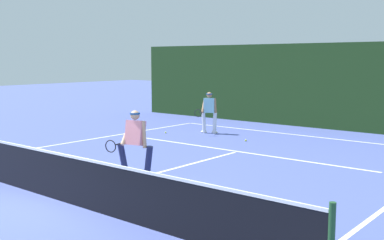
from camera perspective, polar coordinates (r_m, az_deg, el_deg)
ground_plane at (r=10.15m, az=-15.86°, el=-9.17°), size 80.00×80.00×0.00m
court_line_baseline_far at (r=18.29m, az=12.73°, el=-1.78°), size 10.65×0.10×0.01m
court_line_service at (r=14.77m, az=5.53°, el=-3.77°), size 8.68×0.10×0.01m
court_line_centre at (r=12.19m, az=-3.36°, el=-6.13°), size 0.10×6.40×0.01m
tennis_net at (r=10.02m, az=-15.96°, el=-6.40°), size 11.67×0.09×1.08m
player_near at (r=11.28m, az=-6.85°, el=-2.58°), size 0.98×0.89×1.65m
player_far at (r=18.21m, az=2.06°, el=1.11°), size 0.68×0.92×1.59m
tennis_ball at (r=16.62m, az=6.46°, el=-2.44°), size 0.07×0.07×0.07m
tennis_ball_extra at (r=18.32m, az=-3.18°, el=-1.50°), size 0.07×0.07×0.07m
back_fence_windscreen at (r=20.10m, az=15.70°, el=3.92°), size 19.54×0.12×3.49m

